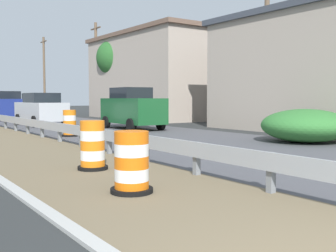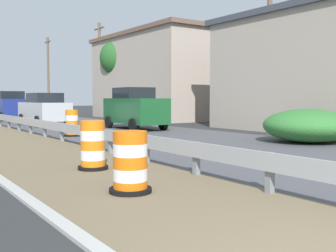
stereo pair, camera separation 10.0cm
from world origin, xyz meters
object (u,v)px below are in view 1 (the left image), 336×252
car_lead_near_lane (5,106)px  car_trailing_far_lane (41,109)px  traffic_barrel_mid (70,124)px  utility_pole_far (44,74)px  car_mid_far_lane (132,108)px  utility_pole_mid (96,68)px  car_trailing_near_lane (35,105)px  utility_pole_near (266,53)px  traffic_barrel_nearest (132,165)px  traffic_barrel_close (93,147)px

car_lead_near_lane → car_trailing_far_lane: car_lead_near_lane is taller
car_lead_near_lane → car_trailing_far_lane: 7.45m
traffic_barrel_mid → utility_pole_far: bearing=73.5°
car_mid_far_lane → utility_pole_mid: size_ratio=0.53×
car_trailing_far_lane → utility_pole_mid: 12.10m
car_lead_near_lane → car_mid_far_lane: car_mid_far_lane is taller
car_trailing_near_lane → utility_pole_far: bearing=158.5°
car_trailing_near_lane → car_trailing_far_lane: (-3.30, -11.68, -0.05)m
car_lead_near_lane → utility_pole_far: bearing=-30.7°
car_trailing_near_lane → car_mid_far_lane: (-0.35, -17.39, 0.07)m
utility_pole_near → traffic_barrel_nearest: bearing=-147.7°
traffic_barrel_mid → car_mid_far_lane: car_mid_far_lane is taller
utility_pole_far → traffic_barrel_nearest: bearing=-106.5°
car_lead_near_lane → utility_pole_far: size_ratio=0.51×
utility_pole_near → car_mid_far_lane: bearing=133.7°
traffic_barrel_mid → traffic_barrel_close: bearing=-108.2°
car_trailing_far_lane → utility_pole_far: utility_pole_far is taller
car_mid_far_lane → traffic_barrel_mid: bearing=-62.2°
car_lead_near_lane → traffic_barrel_mid: bearing=174.3°
traffic_barrel_close → utility_pole_near: size_ratio=0.15×
car_trailing_near_lane → car_trailing_far_lane: size_ratio=0.99×
car_mid_far_lane → utility_pole_far: bearing=173.0°
traffic_barrel_nearest → traffic_barrel_mid: traffic_barrel_mid is taller
traffic_barrel_close → car_lead_near_lane: size_ratio=0.26×
traffic_barrel_mid → car_trailing_near_lane: size_ratio=0.24×
traffic_barrel_close → utility_pole_near: bearing=23.8°
car_lead_near_lane → utility_pole_near: size_ratio=0.58×
traffic_barrel_nearest → traffic_barrel_close: size_ratio=0.95×
traffic_barrel_nearest → traffic_barrel_mid: size_ratio=0.95×
utility_pole_mid → car_lead_near_lane: bearing=-171.0°
traffic_barrel_close → car_lead_near_lane: car_lead_near_lane is taller
traffic_barrel_close → traffic_barrel_nearest: bearing=-99.7°
car_trailing_far_lane → traffic_barrel_nearest: bearing=166.2°
car_mid_far_lane → utility_pole_mid: utility_pole_mid is taller
car_trailing_near_lane → utility_pole_far: utility_pole_far is taller
traffic_barrel_mid → car_lead_near_lane: bearing=86.0°
car_mid_far_lane → car_lead_near_lane: bearing=-164.2°
car_trailing_far_lane → utility_pole_mid: size_ratio=0.59×
car_lead_near_lane → car_trailing_near_lane: (3.53, 4.23, -0.05)m
traffic_barrel_mid → car_mid_far_lane: (4.24, 2.03, 0.57)m
car_trailing_far_lane → utility_pole_mid: bearing=-42.0°
traffic_barrel_close → car_mid_far_lane: car_mid_far_lane is taller
traffic_barrel_mid → car_lead_near_lane: 15.23m
traffic_barrel_nearest → car_mid_far_lane: 14.44m
car_mid_far_lane → utility_pole_near: utility_pole_near is taller
car_trailing_near_lane → car_mid_far_lane: 17.39m
traffic_barrel_close → car_lead_near_lane: 23.43m
car_lead_near_lane → utility_pole_mid: bearing=-82.8°
traffic_barrel_mid → utility_pole_far: utility_pole_far is taller
car_mid_far_lane → traffic_barrel_close: bearing=-32.3°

